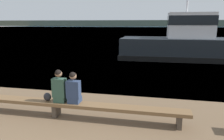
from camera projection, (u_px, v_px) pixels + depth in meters
name	position (u px, v px, depth m)	size (l,w,h in m)	color
water_surface	(155.00, 28.00, 123.18)	(240.00, 240.00, 0.00)	#386084
far_shoreline	(157.00, 23.00, 190.34)	(600.00, 12.00, 5.26)	#424738
bench_main	(56.00, 104.00, 6.34)	(7.51, 0.42, 0.45)	brown
person_left	(60.00, 88.00, 6.20)	(0.37, 0.36, 0.96)	#2D4C3D
person_right	(74.00, 89.00, 6.12)	(0.37, 0.36, 0.91)	navy
shopping_bag	(47.00, 97.00, 6.36)	(0.23, 0.16, 0.24)	#232328
tugboat_red	(184.00, 45.00, 16.38)	(9.38, 3.69, 6.61)	black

